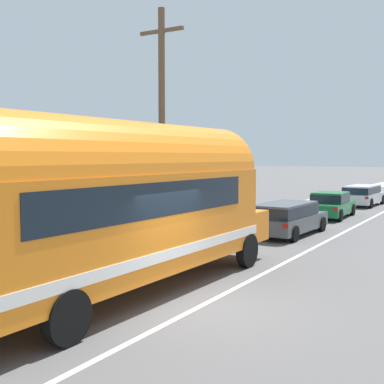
{
  "coord_description": "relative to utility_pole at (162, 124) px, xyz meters",
  "views": [
    {
      "loc": [
        5.37,
        -9.23,
        3.29
      ],
      "look_at": [
        -1.79,
        2.76,
        2.29
      ],
      "focal_mm": 46.85,
      "sensor_mm": 36.0,
      "label": 1
    }
  ],
  "objects": [
    {
      "name": "sidewalk_slab",
      "position": [
        -0.21,
        4.33,
        -4.35
      ],
      "size": [
        2.13,
        90.0,
        0.15
      ],
      "primitive_type": "cube",
      "color": "#9E9B93",
      "rests_on": "ground"
    },
    {
      "name": "painted_bus",
      "position": [
        2.81,
        -6.04,
        -2.12
      ],
      "size": [
        2.72,
        11.8,
        4.12
      ],
      "color": "orange",
      "rests_on": "ground"
    },
    {
      "name": "car_second",
      "position": [
        2.83,
        11.9,
        -3.69
      ],
      "size": [
        2.0,
        4.6,
        1.37
      ],
      "color": "#196633",
      "rests_on": "ground"
    },
    {
      "name": "ground_plane",
      "position": [
        4.79,
        -5.67,
        -4.42
      ],
      "size": [
        300.0,
        300.0,
        0.0
      ],
      "primitive_type": "plane",
      "color": "#565454"
    },
    {
      "name": "car_lead",
      "position": [
        2.95,
        4.85,
        -3.63
      ],
      "size": [
        2.07,
        4.77,
        1.37
      ],
      "color": "#474C51",
      "rests_on": "ground"
    },
    {
      "name": "lane_markings",
      "position": [
        2.98,
        6.33,
        -4.42
      ],
      "size": [
        4.07,
        80.0,
        0.01
      ],
      "color": "silver",
      "rests_on": "ground"
    },
    {
      "name": "utility_pole",
      "position": [
        0.0,
        0.0,
        0.0
      ],
      "size": [
        1.8,
        0.24,
        8.5
      ],
      "color": "brown",
      "rests_on": "ground"
    },
    {
      "name": "car_third",
      "position": [
        2.91,
        19.33,
        -3.63
      ],
      "size": [
        2.06,
        4.79,
        1.37
      ],
      "color": "silver",
      "rests_on": "ground"
    }
  ]
}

